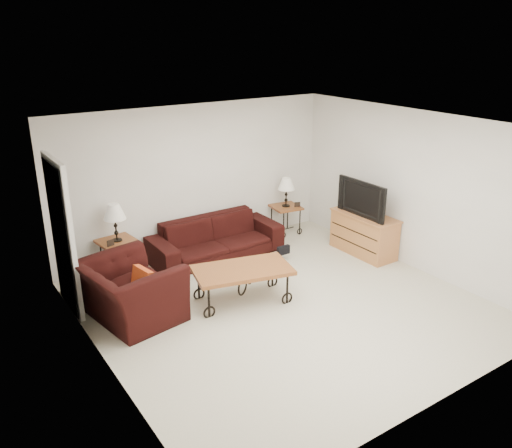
{
  "coord_description": "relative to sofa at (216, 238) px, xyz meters",
  "views": [
    {
      "loc": [
        -3.93,
        -5.14,
        3.62
      ],
      "look_at": [
        0.0,
        0.7,
        1.0
      ],
      "focal_mm": 36.87,
      "sensor_mm": 36.0,
      "label": 1
    }
  ],
  "objects": [
    {
      "name": "tv_stand",
      "position": [
        2.15,
        -1.29,
        0.02
      ],
      "size": [
        0.48,
        1.16,
        0.7
      ],
      "primitive_type": "cube",
      "color": "#B66B43",
      "rests_on": "ground"
    },
    {
      "name": "sofa",
      "position": [
        0.0,
        0.0,
        0.0
      ],
      "size": [
        2.24,
        0.88,
        0.65
      ],
      "primitive_type": "imported",
      "color": "black",
      "rests_on": "ground"
    },
    {
      "name": "side_table_left",
      "position": [
        -1.63,
        0.18,
        -0.03
      ],
      "size": [
        0.59,
        0.59,
        0.59
      ],
      "primitive_type": "cube",
      "rotation": [
        0.0,
        0.0,
        0.11
      ],
      "color": "brown",
      "rests_on": "ground"
    },
    {
      "name": "ground",
      "position": [
        -0.08,
        -2.02,
        -0.33
      ],
      "size": [
        5.0,
        5.0,
        0.0
      ],
      "primitive_type": "plane",
      "color": "#B8B39D",
      "rests_on": "ground"
    },
    {
      "name": "wall_left",
      "position": [
        -2.58,
        -2.02,
        0.92
      ],
      "size": [
        0.02,
        5.0,
        2.5
      ],
      "primitive_type": "cube",
      "color": "white",
      "rests_on": "ground"
    },
    {
      "name": "lamp_right",
      "position": [
        1.6,
        0.18,
        0.49
      ],
      "size": [
        0.35,
        0.35,
        0.54
      ],
      "primitive_type": null,
      "rotation": [
        0.0,
        0.0,
        -0.15
      ],
      "color": "black",
      "rests_on": "side_table_right"
    },
    {
      "name": "throw_pillow",
      "position": [
        -1.8,
        -1.21,
        0.19
      ],
      "size": [
        0.16,
        0.37,
        0.36
      ],
      "primitive_type": "cube",
      "rotation": [
        0.0,
        0.0,
        1.74
      ],
      "color": "#DE551C",
      "rests_on": "armchair"
    },
    {
      "name": "photo_frame_left",
      "position": [
        -1.78,
        0.03,
        0.31
      ],
      "size": [
        0.12,
        0.05,
        0.1
      ],
      "primitive_type": "cube",
      "rotation": [
        0.0,
        0.0,
        0.28
      ],
      "color": "black",
      "rests_on": "side_table_left"
    },
    {
      "name": "doorway",
      "position": [
        -2.55,
        -0.37,
        0.69
      ],
      "size": [
        0.08,
        0.94,
        2.04
      ],
      "primitive_type": "cube",
      "color": "black",
      "rests_on": "ground"
    },
    {
      "name": "side_table_right",
      "position": [
        1.6,
        0.18,
        -0.06
      ],
      "size": [
        0.56,
        0.56,
        0.54
      ],
      "primitive_type": "cube",
      "rotation": [
        0.0,
        0.0,
        -0.15
      ],
      "color": "brown",
      "rests_on": "ground"
    },
    {
      "name": "wall_back",
      "position": [
        -0.08,
        0.48,
        0.92
      ],
      "size": [
        5.0,
        0.02,
        2.5
      ],
      "primitive_type": "cube",
      "color": "white",
      "rests_on": "ground"
    },
    {
      "name": "ceiling",
      "position": [
        -0.08,
        -2.02,
        2.17
      ],
      "size": [
        5.0,
        5.0,
        0.0
      ],
      "primitive_type": "plane",
      "color": "white",
      "rests_on": "wall_back"
    },
    {
      "name": "armchair",
      "position": [
        -1.95,
        -1.16,
        0.07
      ],
      "size": [
        1.27,
        1.4,
        0.8
      ],
      "primitive_type": "imported",
      "rotation": [
        0.0,
        0.0,
        1.74
      ],
      "color": "black",
      "rests_on": "ground"
    },
    {
      "name": "television",
      "position": [
        2.13,
        -1.29,
        0.67
      ],
      "size": [
        0.14,
        1.04,
        0.6
      ],
      "primitive_type": "imported",
      "rotation": [
        0.0,
        0.0,
        -1.57
      ],
      "color": "black",
      "rests_on": "tv_stand"
    },
    {
      "name": "coffee_table",
      "position": [
        -0.47,
        -1.57,
        -0.07
      ],
      "size": [
        1.48,
        1.03,
        0.5
      ],
      "primitive_type": "cube",
      "rotation": [
        0.0,
        0.0,
        -0.24
      ],
      "color": "brown",
      "rests_on": "ground"
    },
    {
      "name": "wall_front",
      "position": [
        -0.08,
        -4.52,
        0.92
      ],
      "size": [
        5.0,
        0.02,
        2.5
      ],
      "primitive_type": "cube",
      "color": "white",
      "rests_on": "ground"
    },
    {
      "name": "lamp_left",
      "position": [
        -1.63,
        0.18,
        0.56
      ],
      "size": [
        0.37,
        0.37,
        0.59
      ],
      "primitive_type": null,
      "rotation": [
        0.0,
        0.0,
        0.11
      ],
      "color": "black",
      "rests_on": "side_table_left"
    },
    {
      "name": "photo_frame_right",
      "position": [
        1.75,
        0.03,
        0.26
      ],
      "size": [
        0.11,
        0.05,
        0.09
      ],
      "primitive_type": "cube",
      "rotation": [
        0.0,
        0.0,
        -0.36
      ],
      "color": "black",
      "rests_on": "side_table_right"
    },
    {
      "name": "backpack",
      "position": [
        0.83,
        -0.67,
        -0.1
      ],
      "size": [
        0.42,
        0.36,
        0.46
      ],
      "primitive_type": "ellipsoid",
      "rotation": [
        0.0,
        0.0,
        -0.3
      ],
      "color": "black",
      "rests_on": "ground"
    },
    {
      "name": "wall_right",
      "position": [
        2.42,
        -2.02,
        0.92
      ],
      "size": [
        0.02,
        5.0,
        2.5
      ],
      "primitive_type": "cube",
      "color": "white",
      "rests_on": "ground"
    }
  ]
}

